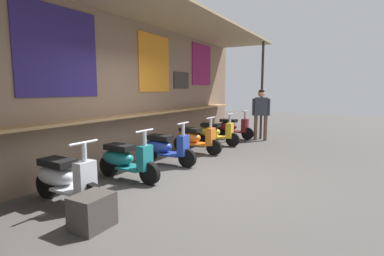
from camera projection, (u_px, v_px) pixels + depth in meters
ground_plane at (192, 179)px, 5.42m from camera, size 33.49×33.49×0.00m
market_stall_facade at (113, 81)px, 6.10m from camera, size 11.96×2.07×3.33m
scooter_silver at (63, 177)px, 4.24m from camera, size 0.46×1.40×0.97m
scooter_teal at (125, 159)px, 5.36m from camera, size 0.46×1.40×0.97m
scooter_blue at (164, 147)px, 6.47m from camera, size 0.46×1.40×0.97m
scooter_orange at (194, 138)px, 7.65m from camera, size 0.46×1.40×0.97m
scooter_yellow at (214, 132)px, 8.72m from camera, size 0.48×1.40×0.97m
scooter_maroon at (232, 127)px, 9.93m from camera, size 0.49×1.40×0.97m
shopper_browsing at (261, 109)px, 9.44m from camera, size 0.32×0.55×1.67m
merchandise_crate at (93, 211)px, 3.50m from camera, size 0.48×0.38×0.42m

